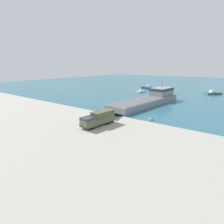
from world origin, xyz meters
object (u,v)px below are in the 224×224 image
(military_truck, at_px, (98,118))
(moored_boat_c, at_px, (148,87))
(moored_boat_a, at_px, (141,92))
(moored_boat_b, at_px, (213,93))
(soldier_on_ramp, at_px, (90,118))
(landing_craft, at_px, (150,99))
(mooring_bollard, at_px, (104,113))

(military_truck, bearing_deg, moored_boat_c, -156.59)
(moored_boat_a, xyz_separation_m, moored_boat_b, (28.44, 13.37, 0.20))
(soldier_on_ramp, bearing_deg, moored_boat_a, -112.90)
(landing_craft, height_order, soldier_on_ramp, landing_craft)
(military_truck, height_order, moored_boat_b, military_truck)
(moored_boat_b, height_order, moored_boat_c, moored_boat_c)
(moored_boat_a, height_order, moored_boat_b, moored_boat_b)
(military_truck, xyz_separation_m, moored_boat_a, (-14.16, 47.61, -1.11))
(landing_craft, relative_size, moored_boat_b, 5.20)
(moored_boat_c, bearing_deg, landing_craft, -143.55)
(moored_boat_b, relative_size, moored_boat_c, 0.92)
(military_truck, distance_m, moored_boat_b, 62.63)
(moored_boat_b, bearing_deg, moored_boat_a, -111.55)
(landing_craft, height_order, moored_boat_b, landing_craft)
(landing_craft, height_order, military_truck, landing_craft)
(moored_boat_c, relative_size, mooring_bollard, 9.12)
(soldier_on_ramp, distance_m, moored_boat_c, 63.01)
(landing_craft, height_order, moored_boat_a, landing_craft)
(landing_craft, xyz_separation_m, military_truck, (0.48, -27.19, -0.08))
(soldier_on_ramp, xyz_separation_m, mooring_bollard, (-1.49, 6.85, -0.59))
(military_truck, distance_m, moored_boat_a, 49.68)
(moored_boat_b, xyz_separation_m, moored_boat_c, (-31.48, 0.82, 0.10))
(landing_craft, bearing_deg, soldier_on_ramp, -87.26)
(military_truck, bearing_deg, soldier_on_ramp, -91.75)
(landing_craft, bearing_deg, moored_boat_b, 74.00)
(landing_craft, distance_m, moored_boat_b, 36.89)
(mooring_bollard, bearing_deg, moored_boat_a, 103.83)
(soldier_on_ramp, relative_size, moored_boat_a, 0.31)
(soldier_on_ramp, bearing_deg, military_truck, 133.88)
(moored_boat_c, bearing_deg, mooring_bollard, -155.96)
(military_truck, height_order, moored_boat_c, military_truck)
(mooring_bollard, bearing_deg, soldier_on_ramp, -77.70)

